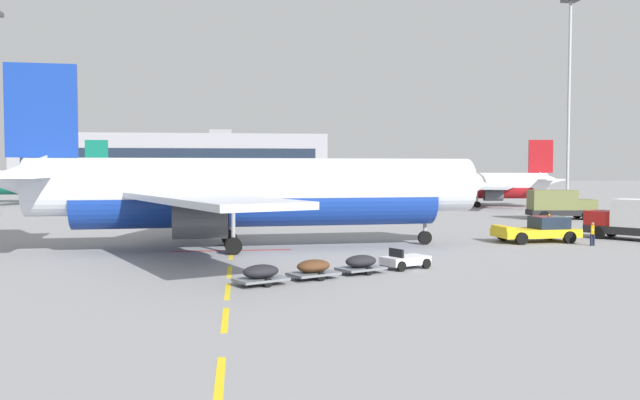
% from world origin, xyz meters
% --- Properties ---
extents(ground, '(400.00, 400.00, 0.00)m').
position_xyz_m(ground, '(40.00, 40.00, 0.00)').
color(ground, gray).
extents(apron_paint_markings, '(8.00, 98.43, 0.01)m').
position_xyz_m(apron_paint_markings, '(18.00, 38.52, 0.00)').
color(apron_paint_markings, yellow).
rests_on(apron_paint_markings, ground).
extents(airliner_foreground, '(34.81, 34.55, 12.20)m').
position_xyz_m(airliner_foreground, '(19.38, 22.90, 3.95)').
color(airliner_foreground, silver).
rests_on(airliner_foreground, ground).
extents(pushback_tug, '(6.20, 3.56, 2.08)m').
position_xyz_m(pushback_tug, '(40.75, 24.39, 0.90)').
color(pushback_tug, yellow).
rests_on(pushback_tug, ground).
extents(airliner_mid_left, '(26.99, 26.59, 9.46)m').
position_xyz_m(airliner_mid_left, '(50.60, 67.87, 3.06)').
color(airliner_mid_left, white).
rests_on(airliner_mid_left, ground).
extents(airliner_far_center, '(28.44, 28.42, 10.01)m').
position_xyz_m(airliner_far_center, '(-15.31, 88.11, 3.24)').
color(airliner_far_center, silver).
rests_on(airliner_far_center, ground).
extents(catering_truck, '(7.21, 3.22, 3.14)m').
position_xyz_m(catering_truck, '(52.65, 44.59, 1.65)').
color(catering_truck, black).
rests_on(catering_truck, ground).
extents(fuel_service_truck, '(6.07, 7.07, 3.14)m').
position_xyz_m(fuel_service_truck, '(48.70, 24.42, 1.65)').
color(fuel_service_truck, black).
rests_on(fuel_service_truck, ground).
extents(baggage_train, '(10.95, 6.68, 1.14)m').
position_xyz_m(baggage_train, '(23.55, 10.80, 0.53)').
color(baggage_train, silver).
rests_on(baggage_train, ground).
extents(ground_crew_worker, '(0.47, 0.54, 1.67)m').
position_xyz_m(ground_crew_worker, '(43.48, 21.64, 0.95)').
color(ground_crew_worker, '#191E38').
rests_on(ground_crew_worker, ground).
extents(apron_light_mast_far, '(1.80, 1.80, 26.27)m').
position_xyz_m(apron_light_mast_far, '(58.79, 54.62, 16.23)').
color(apron_light_mast_far, slate).
rests_on(apron_light_mast_far, ground).
extents(terminal_satellite, '(80.22, 26.85, 15.98)m').
position_xyz_m(terminal_satellite, '(1.58, 162.51, 7.20)').
color(terminal_satellite, gray).
rests_on(terminal_satellite, ground).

